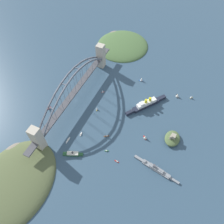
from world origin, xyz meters
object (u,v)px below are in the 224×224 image
Objects in this scene: small_boat_0 at (103,91)px; small_boat_10 at (81,134)px; ocean_liner at (146,104)px; small_boat_8 at (145,137)px; naval_cruiser at (156,169)px; small_boat_2 at (191,97)px; small_boat_4 at (106,136)px; small_boat_9 at (178,95)px; small_boat_6 at (68,140)px; seaplane_taxiing_near_bridge at (49,108)px; harbor_arch_bridge at (74,91)px; fort_island_mid_harbor at (172,138)px; harbor_ferry_steamer at (73,154)px; small_boat_3 at (97,109)px; small_boat_7 at (117,161)px; small_boat_5 at (142,79)px; small_boat_1 at (107,151)px.

small_boat_0 is 104.91m from small_boat_10.
ocean_liner is 72.05m from small_boat_8.
naval_cruiser reaches higher than small_boat_2.
small_boat_4 is at bearing -68.55° from small_boat_8.
small_boat_6 is at bearing -39.30° from small_boat_9.
small_boat_6 is at bearing 57.50° from seaplane_taxiing_near_bridge.
ocean_liner is at bearing -161.51° from small_boat_8.
harbor_arch_bridge is 202.78m from small_boat_9.
small_boat_6 is at bearing -64.62° from fort_island_mid_harbor.
seaplane_taxiing_near_bridge is (-64.03, -91.19, -0.62)m from harbor_ferry_steamer.
small_boat_2 is at bearing 137.31° from small_boat_6.
small_boat_3 is at bearing 88.05° from harbor_arch_bridge.
small_boat_7 is (0.15, 92.44, -0.15)m from small_boat_6.
fort_island_mid_harbor is 148.03m from small_boat_5.
small_boat_2 is 187.32m from small_boat_3.
small_boat_4 is 67.20m from small_boat_8.
naval_cruiser is at bearing 87.56° from small_boat_10.
small_boat_5 reaches higher than small_boat_9.
naval_cruiser is 12.08× the size of small_boat_0.
harbor_arch_bridge is 43.84× the size of small_boat_0.
small_boat_6 is (-19.57, -21.40, -1.77)m from harbor_ferry_steamer.
small_boat_4 is at bearing -23.11° from ocean_liner.
naval_cruiser is 99.36m from small_boat_4.
seaplane_taxiing_near_bridge is (83.70, -166.16, -4.00)m from ocean_liner.
small_boat_8 is at bearing 94.65° from seaplane_taxiing_near_bridge.
small_boat_6 is (81.98, 33.26, -28.13)m from harbor_arch_bridge.
small_boat_2 is at bearing 88.11° from small_boat_5.
naval_cruiser is 11.49× the size of small_boat_1.
small_boat_5 is at bearing -98.23° from small_boat_9.
harbor_arch_bridge is 31.79× the size of small_boat_10.
naval_cruiser reaches higher than small_boat_0.
fort_island_mid_harbor reaches higher than seaplane_taxiing_near_bridge.
small_boat_9 is (-96.14, 129.83, 1.19)m from small_boat_3.
naval_cruiser is at bearing 70.01° from harbor_arch_bridge.
small_boat_5 reaches higher than small_boat_10.
small_boat_9 is at bearing 155.70° from small_boat_1.
small_boat_8 is (-15.39, 188.99, 2.36)m from seaplane_taxiing_near_bridge.
small_boat_9 reaches higher than small_boat_8.
seaplane_taxiing_near_bridge is at bearing -82.04° from fort_island_mid_harbor.
small_boat_4 is at bearing 30.26° from small_boat_0.
ocean_liner is at bearing 109.61° from harbor_arch_bridge.
small_boat_9 reaches higher than small_boat_1.
small_boat_9 reaches higher than small_boat_0.
small_boat_8 is at bearing 110.85° from small_boat_10.
ocean_liner reaches higher than small_boat_3.
harbor_ferry_steamer is 144.85m from small_boat_0.
small_boat_10 is at bearing 73.69° from seaplane_taxiing_near_bridge.
small_boat_9 is (-132.03, 214.25, 2.48)m from seaplane_taxiing_near_bridge.
harbor_ferry_steamer is 170.57m from fort_island_mid_harbor.
small_boat_3 is 0.65× the size of small_boat_5.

